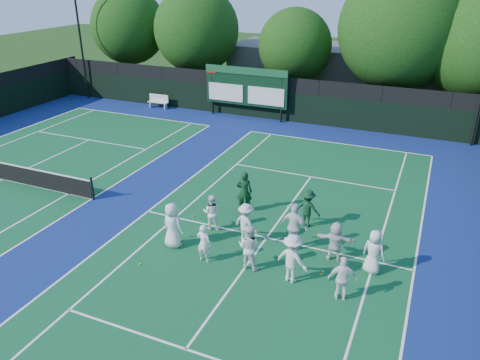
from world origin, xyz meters
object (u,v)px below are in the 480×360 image
at_px(tennis_net, 2,170).
at_px(bench, 159,101).
at_px(scoreboard, 246,87).
at_px(coach_left, 244,192).

relative_size(tennis_net, bench, 7.04).
height_order(scoreboard, bench, scoreboard).
bearing_deg(tennis_net, coach_left, 7.89).
distance_m(tennis_net, bench, 14.37).
distance_m(scoreboard, bench, 7.22).
bearing_deg(coach_left, bench, -63.80).
relative_size(scoreboard, tennis_net, 0.53).
bearing_deg(scoreboard, tennis_net, -115.60).
height_order(scoreboard, coach_left, scoreboard).
distance_m(scoreboard, coach_left, 14.00).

